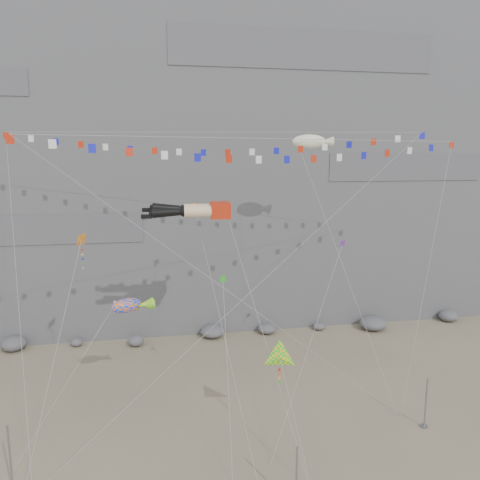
# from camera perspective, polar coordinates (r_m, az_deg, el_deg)

# --- Properties ---
(ground) EXTENTS (120.00, 120.00, 0.00)m
(ground) POSITION_cam_1_polar(r_m,az_deg,el_deg) (36.40, 0.11, -21.55)
(ground) COLOR gray
(ground) RESTS_ON ground
(cliff) EXTENTS (80.00, 28.00, 50.00)m
(cliff) POSITION_cam_1_polar(r_m,az_deg,el_deg) (63.03, -5.31, 15.40)
(cliff) COLOR slate
(cliff) RESTS_ON ground
(talus_boulders) EXTENTS (60.00, 3.00, 1.20)m
(talus_boulders) POSITION_cam_1_polar(r_m,az_deg,el_deg) (51.27, -3.37, -11.09)
(talus_boulders) COLOR slate
(talus_boulders) RESTS_ON ground
(anchor_pole_left) EXTENTS (0.12, 0.12, 4.39)m
(anchor_pole_left) POSITION_cam_1_polar(r_m,az_deg,el_deg) (31.87, -26.20, -23.04)
(anchor_pole_left) COLOR gray
(anchor_pole_left) RESTS_ON ground
(anchor_pole_center) EXTENTS (0.12, 0.12, 3.78)m
(anchor_pole_center) POSITION_cam_1_polar(r_m,az_deg,el_deg) (28.65, 6.90, -26.89)
(anchor_pole_center) COLOR gray
(anchor_pole_center) RESTS_ON ground
(anchor_pole_right) EXTENTS (0.12, 0.12, 3.76)m
(anchor_pole_right) POSITION_cam_1_polar(r_m,az_deg,el_deg) (37.55, 21.71, -17.97)
(anchor_pole_right) COLOR gray
(anchor_pole_right) RESTS_ON ground
(legs_kite) EXTENTS (9.49, 14.03, 20.00)m
(legs_kite) POSITION_cam_1_polar(r_m,az_deg,el_deg) (35.94, -5.38, 3.59)
(legs_kite) COLOR red
(legs_kite) RESTS_ON ground
(flag_banner_upper) EXTENTS (34.38, 17.21, 28.38)m
(flag_banner_upper) POSITION_cam_1_polar(r_m,az_deg,el_deg) (40.09, -3.04, 12.96)
(flag_banner_upper) COLOR red
(flag_banner_upper) RESTS_ON ground
(flag_banner_lower) EXTENTS (33.08, 7.27, 22.97)m
(flag_banner_lower) POSITION_cam_1_polar(r_m,az_deg,el_deg) (34.08, 4.10, 12.19)
(flag_banner_lower) COLOR red
(flag_banner_lower) RESTS_ON ground
(harlequin_kite) EXTENTS (3.53, 10.16, 16.32)m
(harlequin_kite) POSITION_cam_1_polar(r_m,az_deg,el_deg) (35.41, -18.79, -0.07)
(harlequin_kite) COLOR red
(harlequin_kite) RESTS_ON ground
(fish_windsock) EXTENTS (8.83, 6.63, 12.28)m
(fish_windsock) POSITION_cam_1_polar(r_m,az_deg,el_deg) (34.65, -13.70, -7.80)
(fish_windsock) COLOR orange
(fish_windsock) RESTS_ON ground
(delta_kite) EXTENTS (2.33, 4.28, 8.25)m
(delta_kite) POSITION_cam_1_polar(r_m,az_deg,el_deg) (30.57, 4.87, -14.08)
(delta_kite) COLOR yellow
(delta_kite) RESTS_ON ground
(blimp_windsock) EXTENTS (6.13, 11.23, 23.22)m
(blimp_windsock) POSITION_cam_1_polar(r_m,az_deg,el_deg) (42.01, 8.46, 11.74)
(blimp_windsock) COLOR white
(blimp_windsock) RESTS_ON ground
(small_kite_a) EXTENTS (2.79, 16.54, 21.93)m
(small_kite_a) POSITION_cam_1_polar(r_m,az_deg,el_deg) (40.00, -5.44, 3.57)
(small_kite_a) COLOR #F75914
(small_kite_a) RESTS_ON ground
(small_kite_b) EXTENTS (8.93, 10.36, 17.67)m
(small_kite_b) POSITION_cam_1_polar(r_m,az_deg,el_deg) (38.79, 12.24, -0.92)
(small_kite_b) COLOR purple
(small_kite_b) RESTS_ON ground
(small_kite_c) EXTENTS (1.12, 8.14, 12.92)m
(small_kite_c) POSITION_cam_1_polar(r_m,az_deg,el_deg) (33.40, -2.07, -5.25)
(small_kite_c) COLOR green
(small_kite_c) RESTS_ON ground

